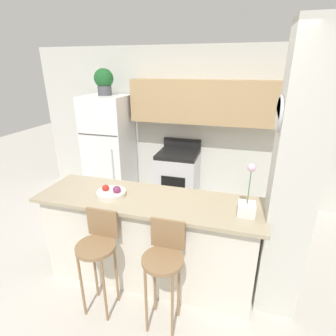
# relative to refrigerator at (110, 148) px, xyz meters

# --- Properties ---
(ground_plane) EXTENTS (14.00, 14.00, 0.00)m
(ground_plane) POSITION_rel_refrigerator_xyz_m (1.35, -1.74, -0.90)
(ground_plane) COLOR beige
(wall_back) EXTENTS (5.60, 0.38, 2.55)m
(wall_back) POSITION_rel_refrigerator_xyz_m (1.48, 0.34, 0.55)
(wall_back) COLOR silver
(wall_back) RESTS_ON ground_plane
(pillar_right) EXTENTS (0.38, 0.32, 2.55)m
(pillar_right) POSITION_rel_refrigerator_xyz_m (2.64, -1.74, 0.38)
(pillar_right) COLOR silver
(pillar_right) RESTS_ON ground_plane
(counter_bar) EXTENTS (2.27, 0.68, 0.99)m
(counter_bar) POSITION_rel_refrigerator_xyz_m (1.35, -1.74, -0.40)
(counter_bar) COLOR silver
(counter_bar) RESTS_ON ground_plane
(refrigerator) EXTENTS (0.72, 0.72, 1.79)m
(refrigerator) POSITION_rel_refrigerator_xyz_m (0.00, 0.00, 0.00)
(refrigerator) COLOR white
(refrigerator) RESTS_ON ground_plane
(stove_range) EXTENTS (0.65, 0.63, 1.07)m
(stove_range) POSITION_rel_refrigerator_xyz_m (1.22, 0.05, -0.43)
(stove_range) COLOR silver
(stove_range) RESTS_ON ground_plane
(bar_stool_left) EXTENTS (0.36, 0.36, 1.02)m
(bar_stool_left) POSITION_rel_refrigerator_xyz_m (1.03, -2.23, -0.21)
(bar_stool_left) COLOR olive
(bar_stool_left) RESTS_ON ground_plane
(bar_stool_right) EXTENTS (0.36, 0.36, 1.02)m
(bar_stool_right) POSITION_rel_refrigerator_xyz_m (1.66, -2.23, -0.21)
(bar_stool_right) COLOR olive
(bar_stool_right) RESTS_ON ground_plane
(potted_plant_on_fridge) EXTENTS (0.30, 0.30, 0.42)m
(potted_plant_on_fridge) POSITION_rel_refrigerator_xyz_m (-0.00, 0.00, 1.12)
(potted_plant_on_fridge) COLOR #4C4C51
(potted_plant_on_fridge) RESTS_ON refrigerator
(orchid_vase) EXTENTS (0.15, 0.15, 0.48)m
(orchid_vase) POSITION_rel_refrigerator_xyz_m (2.29, -1.79, 0.20)
(orchid_vase) COLOR white
(orchid_vase) RESTS_ON counter_bar
(fruit_bowl) EXTENTS (0.29, 0.29, 0.12)m
(fruit_bowl) POSITION_rel_refrigerator_xyz_m (0.97, -1.79, 0.13)
(fruit_bowl) COLOR silver
(fruit_bowl) RESTS_ON counter_bar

